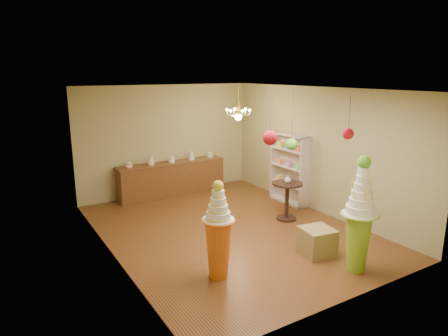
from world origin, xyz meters
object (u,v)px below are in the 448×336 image
pedestal_orange (218,240)px  round_table (287,196)px  pedestal_green (359,227)px  sideboard (172,178)px

pedestal_orange → round_table: bearing=28.7°
pedestal_green → pedestal_orange: (-2.13, 1.04, -0.14)m
pedestal_green → sideboard: (-0.90, 5.64, -0.32)m
pedestal_green → pedestal_orange: size_ratio=1.22×
pedestal_orange → sideboard: (1.23, 4.60, -0.18)m
pedestal_orange → sideboard: pedestal_orange is taller
pedestal_orange → sideboard: bearing=75.1°
pedestal_green → round_table: size_ratio=2.29×
pedestal_orange → round_table: 3.08m
pedestal_green → round_table: 2.59m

